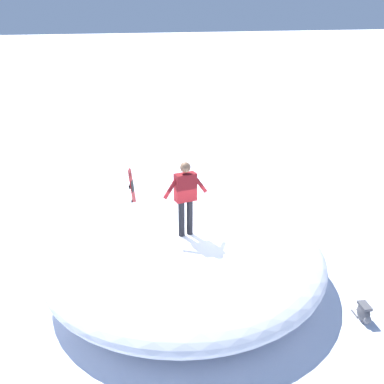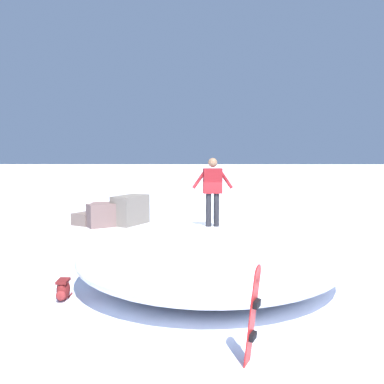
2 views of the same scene
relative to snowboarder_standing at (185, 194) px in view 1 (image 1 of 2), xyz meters
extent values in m
plane|color=white|center=(-0.29, -0.62, -2.37)|extent=(240.00, 240.00, 0.00)
ellipsoid|color=white|center=(0.17, -0.04, -1.69)|extent=(8.83, 8.88, 1.37)
cylinder|color=black|center=(-0.01, 0.10, -0.58)|extent=(0.14, 0.14, 0.84)
cylinder|color=black|center=(0.01, -0.10, -0.58)|extent=(0.14, 0.14, 0.84)
cube|color=maroon|center=(0.00, 0.00, 0.16)|extent=(0.27, 0.49, 0.63)
sphere|color=#936B4C|center=(0.00, 0.00, 0.61)|extent=(0.23, 0.23, 0.23)
cylinder|color=maroon|center=(-0.04, 0.32, 0.21)|extent=(0.13, 0.41, 0.52)
cylinder|color=maroon|center=(0.04, -0.32, 0.21)|extent=(0.13, 0.41, 0.52)
cube|color=red|center=(4.27, 0.44, -1.66)|extent=(0.33, 0.27, 1.43)
cylinder|color=red|center=(4.30, 0.51, -0.94)|extent=(0.28, 0.17, 0.29)
cube|color=black|center=(4.28, 0.45, -1.40)|extent=(0.24, 0.14, 0.34)
cube|color=black|center=(4.30, 0.50, -1.40)|extent=(0.21, 0.16, 0.12)
cube|color=black|center=(4.28, 0.45, -1.92)|extent=(0.21, 0.16, 0.12)
ellipsoid|color=maroon|center=(1.53, -3.33, -2.14)|extent=(0.45, 0.29, 0.46)
ellipsoid|color=maroon|center=(1.72, -3.33, -2.21)|extent=(0.13, 0.21, 0.22)
cube|color=maroon|center=(1.53, -3.33, -1.95)|extent=(0.38, 0.24, 0.06)
cylinder|color=maroon|center=(1.28, -3.26, -2.36)|extent=(0.31, 0.05, 0.04)
cylinder|color=maroon|center=(1.29, -3.42, -2.36)|extent=(0.31, 0.05, 0.04)
ellipsoid|color=#4C4C51|center=(-2.38, -3.19, -2.17)|extent=(0.41, 0.28, 0.41)
ellipsoid|color=slate|center=(-2.55, -3.16, -2.23)|extent=(0.13, 0.18, 0.20)
cube|color=#4C4C51|center=(-2.38, -3.19, -2.00)|extent=(0.35, 0.23, 0.06)
cylinder|color=#4C4C51|center=(-2.18, -3.28, -2.36)|extent=(0.27, 0.08, 0.04)
cylinder|color=#4C4C51|center=(-2.16, -3.16, -2.36)|extent=(0.27, 0.08, 0.04)
camera|label=1|loc=(-8.50, 2.56, 3.73)|focal=41.21mm
camera|label=2|loc=(10.19, -0.40, 0.82)|focal=38.02mm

